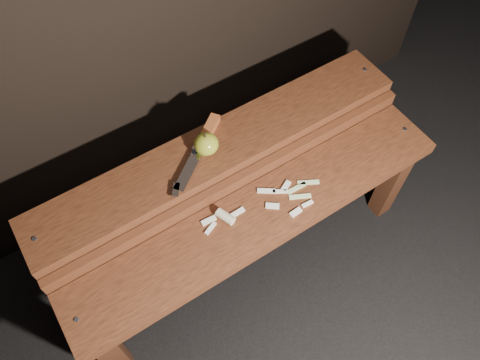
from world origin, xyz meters
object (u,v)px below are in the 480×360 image
bench_front_tier (262,226)px  knife (203,141)px  apple (206,144)px  bench_rear_tier (221,162)px

bench_front_tier → knife: size_ratio=4.70×
knife → apple: bearing=-98.7°
bench_rear_tier → knife: size_ratio=4.70×
bench_front_tier → bench_rear_tier: size_ratio=1.00×
bench_front_tier → knife: 0.31m
bench_rear_tier → knife: (-0.04, 0.03, 0.10)m
bench_rear_tier → knife: 0.11m
bench_rear_tier → bench_front_tier: bearing=-90.0°
bench_rear_tier → apple: apple is taller
apple → bench_rear_tier: bearing=-5.7°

